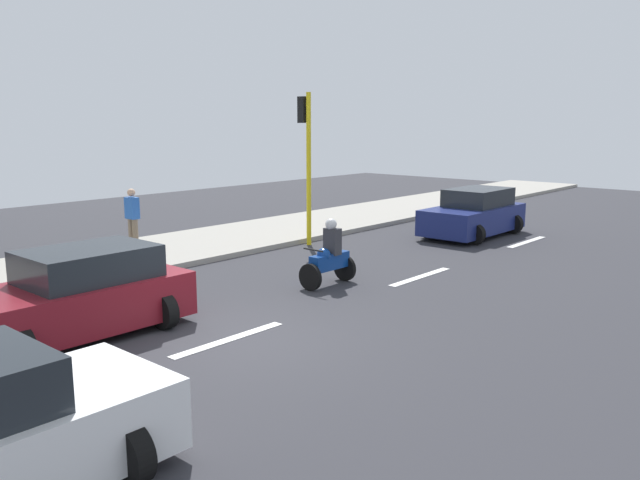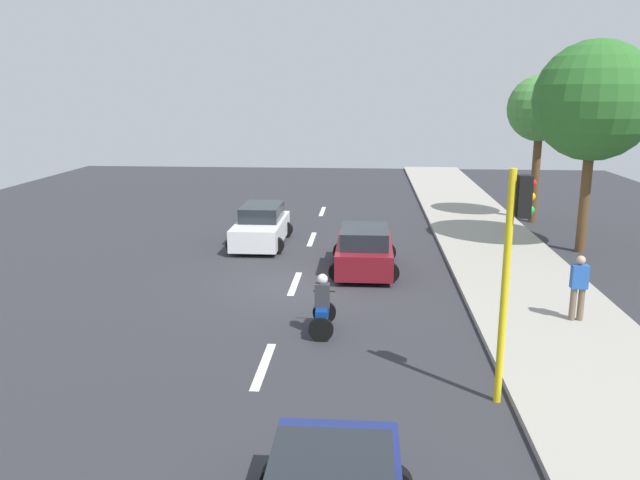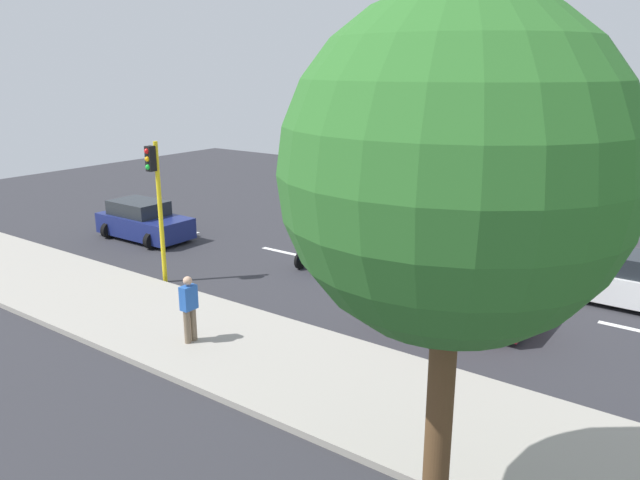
% 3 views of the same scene
% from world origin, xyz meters
% --- Properties ---
extents(ground_plane, '(40.00, 60.00, 0.10)m').
position_xyz_m(ground_plane, '(0.00, 0.00, -0.05)').
color(ground_plane, '#2D2D33').
extents(sidewalk, '(4.00, 60.00, 0.15)m').
position_xyz_m(sidewalk, '(7.00, 0.00, 0.07)').
color(sidewalk, '#9E998E').
rests_on(sidewalk, ground).
extents(lane_stripe_far_north, '(0.20, 2.40, 0.01)m').
position_xyz_m(lane_stripe_far_north, '(0.00, -12.00, 0.01)').
color(lane_stripe_far_north, white).
rests_on(lane_stripe_far_north, ground).
extents(lane_stripe_north, '(0.20, 2.40, 0.01)m').
position_xyz_m(lane_stripe_north, '(0.00, -6.00, 0.01)').
color(lane_stripe_north, white).
rests_on(lane_stripe_north, ground).
extents(lane_stripe_mid, '(0.20, 2.40, 0.01)m').
position_xyz_m(lane_stripe_mid, '(0.00, 0.00, 0.01)').
color(lane_stripe_mid, white).
rests_on(lane_stripe_mid, ground).
extents(car_dark_blue, '(2.21, 3.98, 1.52)m').
position_xyz_m(car_dark_blue, '(1.80, -11.94, 0.71)').
color(car_dark_blue, navy).
rests_on(car_dark_blue, ground).
extents(car_maroon, '(2.22, 3.87, 1.52)m').
position_xyz_m(car_maroon, '(2.13, 1.57, 0.71)').
color(car_maroon, maroon).
rests_on(car_maroon, ground).
extents(motorcycle, '(0.60, 1.30, 1.53)m').
position_xyz_m(motorcycle, '(1.14, -3.96, 0.64)').
color(motorcycle, black).
rests_on(motorcycle, ground).
extents(pedestrian_near_signal, '(0.40, 0.24, 1.69)m').
position_xyz_m(pedestrian_near_signal, '(7.53, -3.00, 1.06)').
color(pedestrian_near_signal, '#72604C').
rests_on(pedestrian_near_signal, sidewalk).
extents(traffic_light_corner, '(0.49, 0.24, 4.50)m').
position_xyz_m(traffic_light_corner, '(4.85, -7.24, 2.93)').
color(traffic_light_corner, yellow).
rests_on(traffic_light_corner, ground).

